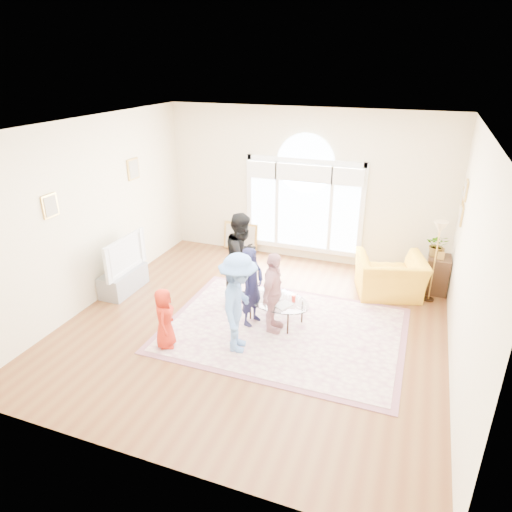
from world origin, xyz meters
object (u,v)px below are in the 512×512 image
(tv_console, at_px, (124,281))
(area_rug, at_px, (284,329))
(armchair, at_px, (390,276))
(television, at_px, (120,254))
(coffee_table, at_px, (276,300))

(tv_console, bearing_deg, area_rug, -4.72)
(armchair, bearing_deg, television, 1.56)
(tv_console, xyz_separation_m, armchair, (4.71, 1.56, 0.17))
(area_rug, bearing_deg, television, 175.27)
(television, bearing_deg, armchair, 18.36)
(area_rug, height_order, tv_console, tv_console)
(television, xyz_separation_m, armchair, (4.70, 1.56, -0.38))
(coffee_table, distance_m, armchair, 2.32)
(area_rug, distance_m, coffee_table, 0.49)
(television, bearing_deg, coffee_table, -1.12)
(tv_console, height_order, armchair, armchair)
(tv_console, relative_size, television, 0.85)
(television, bearing_deg, area_rug, -4.73)
(television, relative_size, coffee_table, 0.88)
(area_rug, distance_m, tv_console, 3.26)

